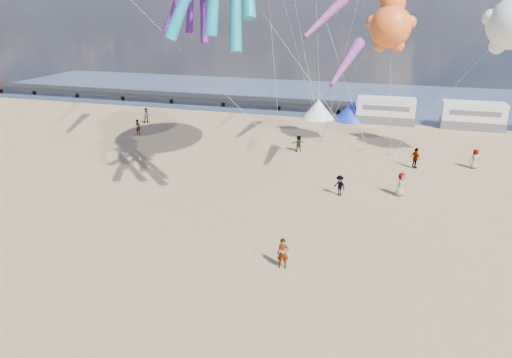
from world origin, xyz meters
The scene contains 23 objects.
ground centered at (0.00, 0.00, 0.00)m, with size 120.00×120.00×0.00m, color tan.
water centered at (0.00, 55.00, 0.02)m, with size 120.00×120.00×0.00m, color #374A69.
pier centered at (-28.00, 44.00, 1.00)m, with size 60.00×3.00×0.50m, color black.
motorhome_0 centered at (6.00, 40.00, 1.50)m, with size 6.60×2.50×3.00m, color silver.
motorhome_1 centered at (15.50, 40.00, 1.50)m, with size 6.60×2.50×3.00m, color silver.
tent_white centered at (-2.00, 40.00, 1.20)m, with size 4.00×4.00×2.40m, color white.
tent_blue centered at (2.00, 40.00, 1.20)m, with size 4.00×4.00×2.40m, color #1933CC.
standing_person centered at (1.90, 5.16, 0.85)m, with size 0.62×0.41×1.70m, color tan.
beachgoer_0 centered at (7.82, 17.21, 0.89)m, with size 0.65×0.43×1.78m, color #7F6659.
beachgoer_1 centered at (-21.02, 31.75, 0.91)m, with size 0.89×0.58×1.82m, color #7F6659.
beachgoer_2 centered at (3.55, 15.97, 0.78)m, with size 0.76×0.59×1.56m, color #7F6659.
beachgoer_3 centered at (9.02, 23.93, 0.90)m, with size 1.16×0.67×1.79m, color #7F6659.
beachgoer_4 centered at (-1.52, 25.83, 0.79)m, with size 0.93×0.39×1.58m, color #7F6659.
beachgoer_5 centered at (-19.39, 26.92, 0.83)m, with size 1.54×0.49×1.66m, color #7F6659.
beachgoer_6 centered at (13.87, 25.32, 0.85)m, with size 0.62×0.41×1.70m, color #7F6659.
sandbag_a centered at (-3.26, 25.70, 0.11)m, with size 0.50×0.35×0.22m, color gray.
sandbag_b centered at (4.03, 27.54, 0.11)m, with size 0.50×0.35×0.22m, color gray.
sandbag_c centered at (7.01, 27.03, 0.11)m, with size 0.50×0.35×0.22m, color gray.
sandbag_d centered at (4.73, 28.10, 0.11)m, with size 0.50×0.35×0.22m, color gray.
sandbag_e centered at (0.13, 29.43, 0.11)m, with size 0.50×0.35×0.22m, color gray.
kite_teddy_orange centered at (5.83, 26.81, 11.39)m, with size 4.26×4.01×6.01m, color orange, non-canonical shape.
windsock_mid centered at (0.29, 26.44, 12.10)m, with size 1.00×6.85×6.85m, color red, non-canonical shape.
windsock_right centered at (3.05, 19.35, 9.11)m, with size 0.90×5.52×5.52m, color red, non-canonical shape.
Camera 1 is at (6.57, -15.37, 13.00)m, focal length 32.00 mm.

